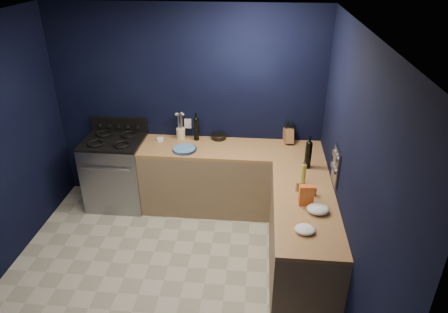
# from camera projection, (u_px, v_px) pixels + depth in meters

# --- Properties ---
(floor) EXTENTS (3.50, 3.50, 0.02)m
(floor) POSITION_uv_depth(u_px,v_px,m) (164.00, 281.00, 4.32)
(floor) COLOR #A9A594
(floor) RESTS_ON ground
(ceiling) EXTENTS (3.50, 3.50, 0.02)m
(ceiling) POSITION_uv_depth(u_px,v_px,m) (141.00, 28.00, 3.11)
(ceiling) COLOR silver
(ceiling) RESTS_ON ground
(wall_back) EXTENTS (3.50, 0.02, 2.60)m
(wall_back) POSITION_uv_depth(u_px,v_px,m) (187.00, 107.00, 5.27)
(wall_back) COLOR black
(wall_back) RESTS_ON ground
(wall_right) EXTENTS (0.02, 3.50, 2.60)m
(wall_right) POSITION_uv_depth(u_px,v_px,m) (350.00, 185.00, 3.57)
(wall_right) COLOR black
(wall_right) RESTS_ON ground
(cab_back) EXTENTS (2.30, 0.63, 0.86)m
(cab_back) POSITION_uv_depth(u_px,v_px,m) (231.00, 180.00, 5.33)
(cab_back) COLOR #826649
(cab_back) RESTS_ON floor
(top_back) EXTENTS (2.30, 0.63, 0.04)m
(top_back) POSITION_uv_depth(u_px,v_px,m) (231.00, 149.00, 5.13)
(top_back) COLOR brown
(top_back) RESTS_ON cab_back
(cab_right) EXTENTS (0.63, 1.67, 0.86)m
(cab_right) POSITION_uv_depth(u_px,v_px,m) (301.00, 240.00, 4.25)
(cab_right) COLOR #826649
(cab_right) RESTS_ON floor
(top_right) EXTENTS (0.63, 1.67, 0.04)m
(top_right) POSITION_uv_depth(u_px,v_px,m) (305.00, 204.00, 4.04)
(top_right) COLOR brown
(top_right) RESTS_ON cab_right
(gas_range) EXTENTS (0.76, 0.66, 0.92)m
(gas_range) POSITION_uv_depth(u_px,v_px,m) (117.00, 173.00, 5.43)
(gas_range) COLOR gray
(gas_range) RESTS_ON floor
(oven_door) EXTENTS (0.59, 0.02, 0.42)m
(oven_door) POSITION_uv_depth(u_px,v_px,m) (109.00, 186.00, 5.16)
(oven_door) COLOR black
(oven_door) RESTS_ON gas_range
(cooktop) EXTENTS (0.76, 0.66, 0.03)m
(cooktop) POSITION_uv_depth(u_px,v_px,m) (113.00, 141.00, 5.21)
(cooktop) COLOR black
(cooktop) RESTS_ON gas_range
(backguard) EXTENTS (0.76, 0.06, 0.20)m
(backguard) POSITION_uv_depth(u_px,v_px,m) (119.00, 124.00, 5.43)
(backguard) COLOR black
(backguard) RESTS_ON gas_range
(spice_panel) EXTENTS (0.02, 0.28, 0.38)m
(spice_panel) POSITION_uv_depth(u_px,v_px,m) (336.00, 166.00, 4.11)
(spice_panel) COLOR gray
(spice_panel) RESTS_ON wall_right
(wall_outlet) EXTENTS (0.09, 0.02, 0.13)m
(wall_outlet) POSITION_uv_depth(u_px,v_px,m) (188.00, 124.00, 5.35)
(wall_outlet) COLOR white
(wall_outlet) RESTS_ON wall_back
(plate_stack) EXTENTS (0.35, 0.35, 0.04)m
(plate_stack) POSITION_uv_depth(u_px,v_px,m) (184.00, 149.00, 5.04)
(plate_stack) COLOR teal
(plate_stack) RESTS_ON top_back
(ramekin) EXTENTS (0.11, 0.11, 0.04)m
(ramekin) POSITION_uv_depth(u_px,v_px,m) (160.00, 139.00, 5.29)
(ramekin) COLOR white
(ramekin) RESTS_ON top_back
(utensil_crock) EXTENTS (0.13, 0.13, 0.14)m
(utensil_crock) POSITION_uv_depth(u_px,v_px,m) (181.00, 133.00, 5.33)
(utensil_crock) COLOR beige
(utensil_crock) RESTS_ON top_back
(wine_bottle_back) EXTENTS (0.08, 0.08, 0.29)m
(wine_bottle_back) POSITION_uv_depth(u_px,v_px,m) (196.00, 129.00, 5.26)
(wine_bottle_back) COLOR black
(wine_bottle_back) RESTS_ON top_back
(lemon_basket) EXTENTS (0.25, 0.25, 0.07)m
(lemon_basket) POSITION_uv_depth(u_px,v_px,m) (219.00, 136.00, 5.34)
(lemon_basket) COLOR black
(lemon_basket) RESTS_ON top_back
(knife_block) EXTENTS (0.14, 0.24, 0.24)m
(knife_block) POSITION_uv_depth(u_px,v_px,m) (288.00, 136.00, 5.21)
(knife_block) COLOR brown
(knife_block) RESTS_ON top_back
(wine_bottle_right) EXTENTS (0.10, 0.10, 0.31)m
(wine_bottle_right) POSITION_uv_depth(u_px,v_px,m) (308.00, 155.00, 4.59)
(wine_bottle_right) COLOR black
(wine_bottle_right) RESTS_ON top_right
(oil_bottle) EXTENTS (0.06, 0.06, 0.23)m
(oil_bottle) POSITION_uv_depth(u_px,v_px,m) (303.00, 174.00, 4.29)
(oil_bottle) COLOR #ACAF3F
(oil_bottle) RESTS_ON top_right
(spice_jar_near) EXTENTS (0.06, 0.06, 0.10)m
(spice_jar_near) POSITION_uv_depth(u_px,v_px,m) (298.00, 187.00, 4.20)
(spice_jar_near) COLOR olive
(spice_jar_near) RESTS_ON top_right
(spice_jar_far) EXTENTS (0.05, 0.05, 0.09)m
(spice_jar_far) POSITION_uv_depth(u_px,v_px,m) (314.00, 191.00, 4.12)
(spice_jar_far) COLOR olive
(spice_jar_far) RESTS_ON top_right
(crouton_bag) EXTENTS (0.15, 0.08, 0.21)m
(crouton_bag) POSITION_uv_depth(u_px,v_px,m) (306.00, 195.00, 3.96)
(crouton_bag) COLOR red
(crouton_bag) RESTS_ON top_right
(towel_front) EXTENTS (0.23, 0.20, 0.08)m
(towel_front) POSITION_uv_depth(u_px,v_px,m) (318.00, 209.00, 3.86)
(towel_front) COLOR white
(towel_front) RESTS_ON top_right
(towel_end) EXTENTS (0.23, 0.22, 0.06)m
(towel_end) POSITION_uv_depth(u_px,v_px,m) (305.00, 229.00, 3.60)
(towel_end) COLOR white
(towel_end) RESTS_ON top_right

